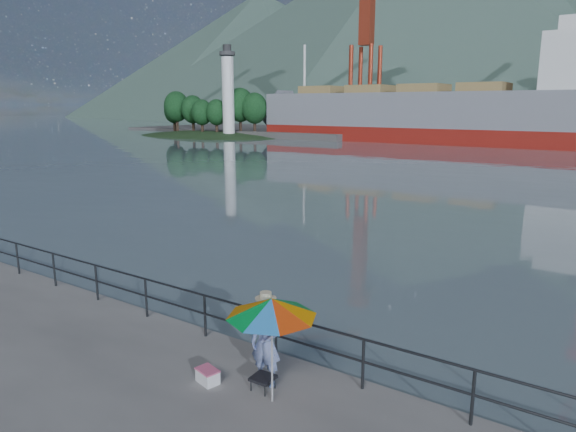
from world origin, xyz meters
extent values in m
cylinder|color=#2D3033|center=(0.00, 1.70, 1.00)|extent=(22.00, 0.05, 0.05)
cylinder|color=#2D3033|center=(0.00, 1.70, 0.55)|extent=(22.00, 0.05, 0.05)
cube|color=#2D3033|center=(0.00, 1.70, 0.50)|extent=(22.00, 0.06, 1.00)
cone|color=#385147|center=(-140.00, 190.00, 27.50)|extent=(228.80, 228.80, 55.00)
cone|color=#385147|center=(-70.00, 200.00, 37.50)|extent=(312.00, 312.00, 75.00)
ellipsoid|color=#263F1E|center=(-55.00, 62.00, 0.00)|extent=(48.00, 26.40, 8.40)
cylinder|color=white|center=(-49.00, 61.00, 6.50)|extent=(2.00, 2.00, 13.00)
cylinder|color=#2D2D2D|center=(-49.00, 61.00, 14.00)|extent=(1.80, 1.80, 2.00)
imported|color=#1E3F9C|center=(3.40, 0.83, 0.86)|extent=(0.68, 0.50, 1.71)
cylinder|color=white|center=(3.84, 0.40, 0.90)|extent=(0.04, 0.04, 1.80)
cone|color=#038C33|center=(3.84, 0.40, 1.80)|extent=(1.62, 1.62, 0.33)
cube|color=black|center=(3.47, 0.61, 0.24)|extent=(0.43, 0.43, 0.05)
cube|color=#2D3033|center=(3.47, 0.61, 0.11)|extent=(0.34, 0.34, 0.21)
cube|color=silver|center=(2.44, 0.22, 0.13)|extent=(0.49, 0.39, 0.25)
cylinder|color=black|center=(3.12, 2.03, 0.00)|extent=(0.19, 1.72, 1.22)
cube|color=maroon|center=(-15.69, 69.12, 0.75)|extent=(55.58, 9.62, 2.50)
cube|color=gray|center=(-15.69, 69.12, 4.50)|extent=(55.58, 9.62, 5.00)
camera|label=1|loc=(8.76, -6.35, 5.24)|focal=32.00mm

